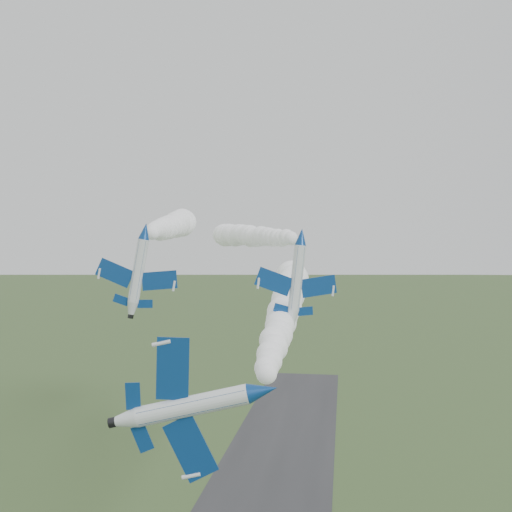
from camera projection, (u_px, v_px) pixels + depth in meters
The scene contains 6 objects.
jet_lead at pixel (263, 391), 42.81m from camera, with size 3.71×13.26×10.68m.
smoke_trail_jet_lead at pixel (285, 305), 80.45m from camera, with size 5.92×69.80×5.92m, color white, non-canonical shape.
jet_pair_left at pixel (145, 231), 70.97m from camera, with size 10.11×12.07×3.28m.
smoke_trail_jet_pair_left at pixel (172, 226), 106.56m from camera, with size 5.91×66.47×5.91m, color white, non-canonical shape.
jet_pair_right at pixel (302, 237), 67.51m from camera, with size 9.89×11.48×2.96m.
smoke_trail_jet_pair_right at pixel (246, 236), 106.36m from camera, with size 4.98×73.58×4.98m, color white, non-canonical shape.
Camera 1 is at (13.96, -45.50, 45.18)m, focal length 40.00 mm.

